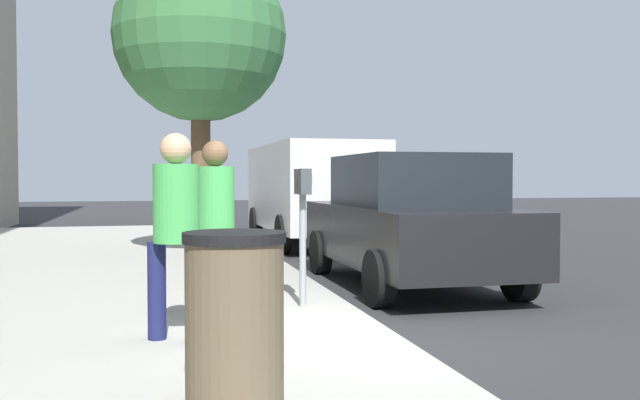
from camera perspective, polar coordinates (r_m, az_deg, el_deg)
name	(u,v)px	position (r m, az deg, el deg)	size (l,w,h in m)	color
ground_plane	(385,343)	(6.35, 5.37, -11.55)	(80.00, 80.00, 0.00)	#2B2B2D
sidewalk_slab	(24,354)	(6.09, -23.05, -11.54)	(28.00, 6.00, 0.15)	#A8A59E
parking_meter	(303,207)	(7.10, -1.42, -0.61)	(0.36, 0.12, 1.41)	gray
pedestrian_at_meter	(215,214)	(6.71, -8.56, -1.16)	(0.51, 0.36, 1.67)	#47474C
pedestrian_bystander	(176,221)	(5.71, -11.69, -1.67)	(0.37, 0.46, 1.68)	#191E4C
parked_sedan_near	(409,220)	(9.46, 7.30, -1.66)	(4.40, 1.97, 1.77)	black
parked_van_far	(311,188)	(15.23, -0.75, 1.02)	(5.22, 2.17, 2.18)	silver
street_tree	(200,37)	(11.92, -9.78, 13.01)	(2.84, 2.84, 5.08)	brown
trash_bin	(235,320)	(4.05, -7.00, -9.72)	(0.59, 0.59, 1.01)	brown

